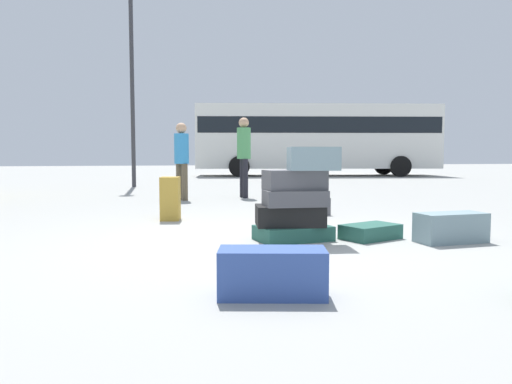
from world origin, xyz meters
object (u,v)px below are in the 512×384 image
person_tourist_with_camera (182,154)px  parked_bus (316,135)px  suitcase_navy_foreground_near (272,273)px  suitcase_charcoal_right_side (301,207)px  suitcase_teal_foreground_far (370,232)px  suitcase_slate_upright_blue (451,228)px  suitcase_tan_behind_tower (170,199)px  lamp_post (131,38)px  suitcase_tower (296,201)px  person_bearded_onlooker (244,150)px

person_tourist_with_camera → parked_bus: (6.94, 10.84, 0.89)m
suitcase_navy_foreground_near → suitcase_charcoal_right_side: size_ratio=0.88×
suitcase_charcoal_right_side → suitcase_teal_foreground_far: 2.20m
suitcase_slate_upright_blue → suitcase_tan_behind_tower: (-2.80, 2.49, 0.15)m
suitcase_navy_foreground_near → parked_bus: bearing=82.8°
suitcase_tan_behind_tower → suitcase_teal_foreground_far: suitcase_tan_behind_tower is taller
suitcase_navy_foreground_near → lamp_post: 12.41m
suitcase_tower → parked_bus: 17.09m
suitcase_tower → person_tourist_with_camera: 5.15m
suitcase_teal_foreground_far → person_tourist_with_camera: bearing=86.9°
suitcase_charcoal_right_side → suitcase_tan_behind_tower: suitcase_tan_behind_tower is taller
suitcase_tan_behind_tower → lamp_post: 8.68m
suitcase_slate_upright_blue → lamp_post: size_ratio=0.11×
suitcase_slate_upright_blue → suitcase_charcoal_right_side: size_ratio=0.92×
suitcase_navy_foreground_near → suitcase_tan_behind_tower: size_ratio=1.13×
suitcase_navy_foreground_near → suitcase_tan_behind_tower: suitcase_tan_behind_tower is taller
suitcase_tower → suitcase_tan_behind_tower: (-1.23, 2.01, -0.12)m
suitcase_navy_foreground_near → person_bearded_onlooker: size_ratio=0.40×
suitcase_tan_behind_tower → parked_bus: parked_bus is taller
suitcase_navy_foreground_near → parked_bus: size_ratio=0.06×
suitcase_navy_foreground_near → suitcase_charcoal_right_side: 4.36m
suitcase_slate_upright_blue → suitcase_tan_behind_tower: bearing=134.8°
suitcase_slate_upright_blue → parked_bus: (4.55, 16.38, 1.68)m
suitcase_slate_upright_blue → suitcase_tan_behind_tower: 3.75m
suitcase_charcoal_right_side → person_tourist_with_camera: (-1.60, 2.95, 0.81)m
suitcase_charcoal_right_side → person_bearded_onlooker: 3.39m
suitcase_tan_behind_tower → lamp_post: (-0.63, 7.68, 4.00)m
suitcase_tower → suitcase_slate_upright_blue: bearing=-17.0°
suitcase_tower → person_bearded_onlooker: person_bearded_onlooker is taller
suitcase_teal_foreground_far → person_tourist_with_camera: person_tourist_with_camera is taller
lamp_post → parked_bus: bearing=37.9°
suitcase_teal_foreground_far → lamp_post: 10.99m
person_tourist_with_camera → parked_bus: bearing=119.2°
parked_bus → person_tourist_with_camera: bearing=-111.0°
suitcase_tower → lamp_post: 10.60m
person_bearded_onlooker → lamp_post: bearing=-155.5°
suitcase_slate_upright_blue → lamp_post: bearing=105.1°
person_bearded_onlooker → suitcase_teal_foreground_far: bearing=-1.6°
suitcase_tower → suitcase_teal_foreground_far: bearing=-6.4°
suitcase_tower → suitcase_charcoal_right_side: size_ratio=1.27×
parked_bus → suitcase_navy_foreground_near: bearing=-99.6°
suitcase_charcoal_right_side → suitcase_teal_foreground_far: size_ratio=1.28×
person_bearded_onlooker → lamp_post: size_ratio=0.26×
parked_bus → lamp_post: (-7.98, -6.21, 2.48)m
suitcase_slate_upright_blue → person_tourist_with_camera: person_tourist_with_camera is taller
lamp_post → suitcase_teal_foreground_far: bearing=-74.6°
suitcase_navy_foreground_near → suitcase_tan_behind_tower: (-0.43, 3.97, 0.15)m
suitcase_navy_foreground_near → suitcase_teal_foreground_far: size_ratio=1.12×
suitcase_slate_upright_blue → person_bearded_onlooker: person_bearded_onlooker is taller
person_bearded_onlooker → suitcase_tan_behind_tower: bearing=-32.5°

